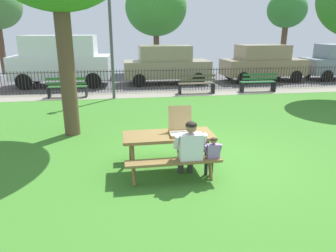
{
  "coord_description": "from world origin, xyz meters",
  "views": [
    {
      "loc": [
        -1.86,
        -6.34,
        2.8
      ],
      "look_at": [
        -0.89,
        0.19,
        0.75
      ],
      "focal_mm": 33.91,
      "sensor_mm": 36.0,
      "label": 1
    }
  ],
  "objects_px": {
    "park_bench_center": "(197,84)",
    "parked_car_center": "(166,64)",
    "adult_at_table": "(190,148)",
    "pizza_box_open": "(181,127)",
    "parked_car_left": "(61,60)",
    "parked_car_right": "(263,62)",
    "park_bench_left": "(67,88)",
    "picnic_table_foreground": "(168,142)",
    "child_at_table": "(212,153)",
    "far_tree_center": "(287,11)",
    "far_tree_midleft": "(156,8)",
    "lamp_post_walkway": "(111,29)",
    "park_bench_right": "(258,83)",
    "pizza_slice_on_table": "(202,135)"
  },
  "relations": [
    {
      "from": "park_bench_center",
      "to": "parked_car_center",
      "type": "bearing_deg",
      "value": 108.25
    },
    {
      "from": "adult_at_table",
      "to": "pizza_box_open",
      "type": "bearing_deg",
      "value": 96.86
    },
    {
      "from": "parked_car_left",
      "to": "parked_car_right",
      "type": "bearing_deg",
      "value": -0.01
    },
    {
      "from": "pizza_box_open",
      "to": "park_bench_center",
      "type": "height_order",
      "value": "pizza_box_open"
    },
    {
      "from": "park_bench_left",
      "to": "park_bench_center",
      "type": "xyz_separation_m",
      "value": [
        5.54,
        0.0,
        0.0
      ]
    },
    {
      "from": "picnic_table_foreground",
      "to": "parked_car_right",
      "type": "distance_m",
      "value": 12.54
    },
    {
      "from": "child_at_table",
      "to": "parked_car_right",
      "type": "xyz_separation_m",
      "value": [
        6.0,
        11.07,
        0.49
      ]
    },
    {
      "from": "park_bench_center",
      "to": "parked_car_center",
      "type": "xyz_separation_m",
      "value": [
        -0.95,
        2.89,
        0.59
      ]
    },
    {
      "from": "parked_car_right",
      "to": "far_tree_center",
      "type": "xyz_separation_m",
      "value": [
        3.71,
        4.94,
        2.9
      ]
    },
    {
      "from": "parked_car_left",
      "to": "far_tree_midleft",
      "type": "bearing_deg",
      "value": 43.11
    },
    {
      "from": "park_bench_left",
      "to": "parked_car_center",
      "type": "distance_m",
      "value": 5.45
    },
    {
      "from": "pizza_box_open",
      "to": "parked_car_center",
      "type": "bearing_deg",
      "value": 83.45
    },
    {
      "from": "child_at_table",
      "to": "parked_car_right",
      "type": "bearing_deg",
      "value": 61.54
    },
    {
      "from": "lamp_post_walkway",
      "to": "parked_car_right",
      "type": "bearing_deg",
      "value": 22.97
    },
    {
      "from": "parked_car_center",
      "to": "far_tree_center",
      "type": "distance_m",
      "value": 10.67
    },
    {
      "from": "parked_car_right",
      "to": "picnic_table_foreground",
      "type": "bearing_deg",
      "value": -122.63
    },
    {
      "from": "lamp_post_walkway",
      "to": "far_tree_midleft",
      "type": "distance_m",
      "value": 8.85
    },
    {
      "from": "far_tree_midleft",
      "to": "park_bench_right",
      "type": "bearing_deg",
      "value": -64.36
    },
    {
      "from": "park_bench_center",
      "to": "park_bench_right",
      "type": "relative_size",
      "value": 1.01
    },
    {
      "from": "child_at_table",
      "to": "park_bench_right",
      "type": "bearing_deg",
      "value": 61.05
    },
    {
      "from": "park_bench_left",
      "to": "parked_car_center",
      "type": "height_order",
      "value": "parked_car_center"
    },
    {
      "from": "picnic_table_foreground",
      "to": "far_tree_center",
      "type": "height_order",
      "value": "far_tree_center"
    },
    {
      "from": "adult_at_table",
      "to": "park_bench_center",
      "type": "relative_size",
      "value": 0.74
    },
    {
      "from": "child_at_table",
      "to": "lamp_post_walkway",
      "type": "xyz_separation_m",
      "value": [
        -1.96,
        7.7,
        2.22
      ]
    },
    {
      "from": "pizza_slice_on_table",
      "to": "adult_at_table",
      "type": "xyz_separation_m",
      "value": [
        -0.32,
        -0.35,
        -0.12
      ]
    },
    {
      "from": "park_bench_center",
      "to": "parked_car_right",
      "type": "bearing_deg",
      "value": 33.62
    },
    {
      "from": "pizza_slice_on_table",
      "to": "adult_at_table",
      "type": "relative_size",
      "value": 0.23
    },
    {
      "from": "lamp_post_walkway",
      "to": "far_tree_center",
      "type": "bearing_deg",
      "value": 35.49
    },
    {
      "from": "parked_car_left",
      "to": "lamp_post_walkway",
      "type": "bearing_deg",
      "value": -52.91
    },
    {
      "from": "child_at_table",
      "to": "lamp_post_walkway",
      "type": "distance_m",
      "value": 8.25
    },
    {
      "from": "picnic_table_foreground",
      "to": "far_tree_center",
      "type": "distance_m",
      "value": 18.99
    },
    {
      "from": "pizza_slice_on_table",
      "to": "parked_car_center",
      "type": "bearing_deg",
      "value": 85.61
    },
    {
      "from": "park_bench_center",
      "to": "lamp_post_walkway",
      "type": "distance_m",
      "value": 4.33
    },
    {
      "from": "parked_car_left",
      "to": "park_bench_right",
      "type": "bearing_deg",
      "value": -17.72
    },
    {
      "from": "adult_at_table",
      "to": "parked_car_right",
      "type": "distance_m",
      "value": 12.79
    },
    {
      "from": "park_bench_right",
      "to": "parked_car_right",
      "type": "relative_size",
      "value": 0.36
    },
    {
      "from": "parked_car_right",
      "to": "far_tree_midleft",
      "type": "height_order",
      "value": "far_tree_midleft"
    },
    {
      "from": "far_tree_center",
      "to": "park_bench_left",
      "type": "bearing_deg",
      "value": -150.04
    },
    {
      "from": "far_tree_midleft",
      "to": "parked_car_left",
      "type": "bearing_deg",
      "value": -136.89
    },
    {
      "from": "pizza_slice_on_table",
      "to": "adult_at_table",
      "type": "bearing_deg",
      "value": -132.66
    },
    {
      "from": "picnic_table_foreground",
      "to": "far_tree_center",
      "type": "xyz_separation_m",
      "value": [
        10.47,
        15.5,
        3.31
      ]
    },
    {
      "from": "park_bench_center",
      "to": "far_tree_center",
      "type": "bearing_deg",
      "value": 44.22
    },
    {
      "from": "pizza_box_open",
      "to": "child_at_table",
      "type": "relative_size",
      "value": 0.65
    },
    {
      "from": "park_bench_left",
      "to": "picnic_table_foreground",
      "type": "bearing_deg",
      "value": -67.89
    },
    {
      "from": "parked_car_left",
      "to": "park_bench_center",
      "type": "bearing_deg",
      "value": -25.08
    },
    {
      "from": "child_at_table",
      "to": "park_bench_left",
      "type": "bearing_deg",
      "value": 115.33
    },
    {
      "from": "adult_at_table",
      "to": "child_at_table",
      "type": "bearing_deg",
      "value": -2.6
    },
    {
      "from": "pizza_box_open",
      "to": "lamp_post_walkway",
      "type": "distance_m",
      "value": 7.52
    },
    {
      "from": "adult_at_table",
      "to": "far_tree_center",
      "type": "height_order",
      "value": "far_tree_center"
    },
    {
      "from": "parked_car_center",
      "to": "far_tree_midleft",
      "type": "distance_m",
      "value": 5.79
    }
  ]
}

